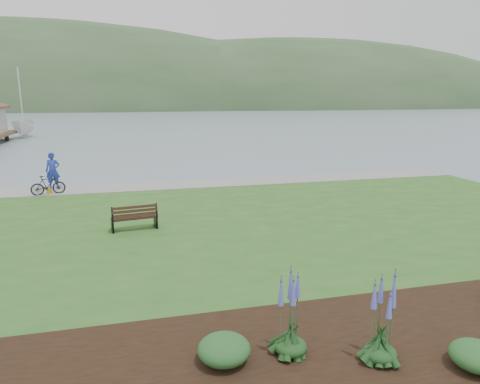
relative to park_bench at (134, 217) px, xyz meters
name	(u,v)px	position (x,y,z in m)	size (l,w,h in m)	color
ground	(188,229)	(2.04, 0.86, -0.90)	(600.00, 600.00, 0.00)	slate
lawn	(195,241)	(2.04, -1.14, -0.70)	(34.00, 20.00, 0.40)	#2A581F
shoreline_path	(172,185)	(2.04, 7.76, -0.48)	(34.00, 2.20, 0.03)	gray
garden_bed	(406,346)	(5.04, -8.94, -0.48)	(24.00, 4.40, 0.04)	black
far_hillside	(184,109)	(22.04, 170.86, -0.90)	(580.00, 80.00, 38.00)	#304E2C
park_bench	(134,217)	(0.00, 0.00, 0.00)	(1.68, 0.86, 1.00)	black
person	(52,168)	(-4.06, 8.36, 0.64)	(0.82, 0.57, 2.26)	#22359D
bicycle_b	(48,185)	(-4.09, 6.94, -0.01)	(1.61, 0.47, 0.97)	black
sailboat	(25,137)	(-13.49, 45.40, -0.90)	(10.59, 10.78, 27.92)	silver
pannier	(49,192)	(-4.08, 7.04, -0.36)	(0.16, 0.25, 0.27)	orange
echium_0	(382,325)	(4.25, -9.25, 0.26)	(0.62, 0.62, 1.81)	#143815
echium_4	(291,315)	(2.75, -8.67, 0.34)	(0.62, 0.62, 1.98)	#143815
shrub_0	(224,349)	(1.50, -8.59, -0.21)	(0.97, 0.97, 0.49)	#1E4C21
shrub_1	(477,356)	(5.79, -9.86, -0.22)	(0.93, 0.93, 0.46)	#1E4C21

